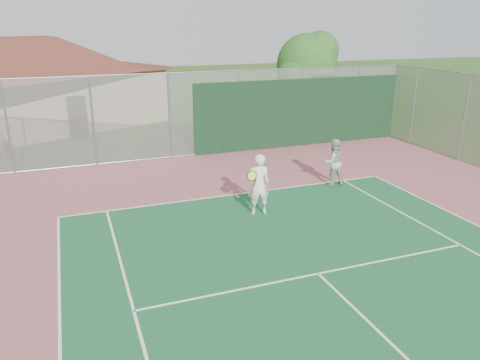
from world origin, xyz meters
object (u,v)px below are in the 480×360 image
(tree, at_px, (308,67))
(player_white_front, at_px, (259,185))
(clubhouse, at_px, (33,73))
(player_grey_back, at_px, (333,163))

(tree, height_order, player_white_front, tree)
(clubhouse, height_order, tree, clubhouse)
(clubhouse, relative_size, player_grey_back, 9.43)
(clubhouse, distance_m, player_grey_back, 17.58)
(clubhouse, bearing_deg, tree, -51.18)
(tree, relative_size, player_white_front, 2.75)
(player_white_front, height_order, player_grey_back, player_white_front)
(player_white_front, relative_size, player_grey_back, 1.12)
(tree, distance_m, player_white_front, 11.81)
(clubhouse, xyz_separation_m, tree, (13.10, -6.46, 0.47))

